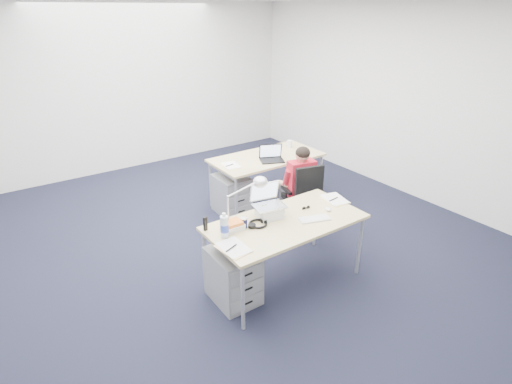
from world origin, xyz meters
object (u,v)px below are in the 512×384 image
Objects in this scene: office_chair at (301,209)px; sunglasses at (306,208)px; seated_person at (296,185)px; far_cup at (290,144)px; wireless_keyboard at (314,219)px; headphones at (258,223)px; bear_figurine at (264,211)px; computer_mouse at (328,209)px; can_koozie at (244,223)px; desk_far at (267,159)px; drawer_pedestal_far at (231,194)px; dark_laptop at (272,153)px; book_stack at (232,226)px; water_bottle at (224,225)px; cordless_phone at (205,224)px; drawer_pedestal_near at (233,276)px; desk_lamp at (241,203)px; silver_laptop at (270,202)px; desk_near at (286,225)px.

office_chair is 1.02m from sunglasses.
far_cup is (0.57, 0.86, 0.23)m from seated_person.
headphones is at bearing 175.07° from wireless_keyboard.
bear_figurine is (0.15, 0.10, 0.05)m from headphones.
computer_mouse is (-0.40, -0.86, 0.48)m from office_chair.
desk_far is at bearing 47.69° from can_koozie.
headphones reaches higher than desk_far.
drawer_pedestal_far is 5.02× the size of far_cup.
desk_far is 4.97× the size of dark_laptop.
bear_figurine is (-0.64, 0.27, 0.05)m from computer_mouse.
book_stack is (-0.12, 0.02, -0.01)m from can_koozie.
wireless_keyboard is 0.51m from bear_figurine.
water_bottle reaches higher than far_cup.
computer_mouse is 0.26× the size of dark_laptop.
seated_person is 7.74× the size of cordless_phone.
desk_lamp reaches higher than drawer_pedestal_near.
can_koozie is at bearing -116.95° from drawer_pedestal_far.
cordless_phone is (-1.68, -0.64, 0.25)m from seated_person.
book_stack reaches higher than wireless_keyboard.
desk_lamp reaches higher than computer_mouse.
sunglasses is at bearing -115.15° from office_chair.
office_chair reaches higher than computer_mouse.
sunglasses is at bearing 0.28° from silver_laptop.
bear_figurine reaches higher than headphones.
seated_person is at bearing 28.26° from water_bottle.
silver_laptop is 0.48m from wireless_keyboard.
water_bottle is 2.29× the size of far_cup.
sunglasses reaches higher than drawer_pedestal_near.
far_cup is (1.59, 1.64, -0.11)m from silver_laptop.
can_koozie is at bearing -140.02° from office_chair.
book_stack is 0.23m from desk_lamp.
silver_laptop reaches higher than can_koozie.
desk_near is 2.91× the size of drawer_pedestal_near.
book_stack is 0.42× the size of desk_lamp.
silver_laptop is at bearing -179.01° from computer_mouse.
wireless_keyboard is at bearing -111.36° from office_chair.
can_koozie is 0.12m from book_stack.
dark_laptop is (0.54, -0.22, 0.57)m from drawer_pedestal_far.
dark_laptop is (0.01, 0.68, 0.59)m from office_chair.
desk_lamp reaches higher than office_chair.
dark_laptop is at bearing -22.41° from drawer_pedestal_far.
drawer_pedestal_near is 0.72m from bear_figurine.
sunglasses is 0.20× the size of desk_lamp.
drawer_pedestal_far is 5.62× the size of sunglasses.
computer_mouse is at bearing -8.26° from desk_near.
seated_person is at bearing 29.90° from drawer_pedestal_near.
water_bottle is (-1.17, 0.16, 0.11)m from computer_mouse.
drawer_pedestal_far is at bearing 85.89° from bear_figurine.
can_koozie is at bearing -75.47° from desk_lamp.
desk_far is 6.37× the size of water_bottle.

